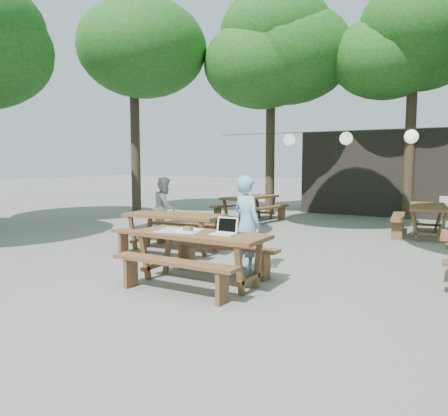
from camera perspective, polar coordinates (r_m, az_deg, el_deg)
ground at (r=6.63m, az=3.62°, el=-9.50°), size 80.00×80.00×0.00m
pavilion at (r=16.40m, az=21.87°, el=4.27°), size 6.00×3.00×2.80m
main_picnic_table at (r=6.41m, az=-3.15°, el=-6.46°), size 2.00×1.58×0.75m
picnic_table_nw at (r=8.75m, az=-6.52°, el=-3.13°), size 2.05×1.72×0.75m
picnic_table_far_w at (r=13.19m, az=3.40°, el=-0.03°), size 1.88×2.14×0.75m
picnic_table_far_e at (r=11.48m, az=25.01°, el=-1.49°), size 1.78×2.08×0.75m
woman at (r=7.02m, az=2.98°, el=-2.12°), size 0.67×0.57×1.56m
second_person at (r=10.47m, az=-7.73°, el=0.12°), size 0.77×0.85×1.42m
laptop at (r=6.22m, az=0.16°, el=-2.88°), size 0.33×0.27×0.24m
tabletop_clutter at (r=6.54m, az=-5.56°, el=-2.91°), size 0.76×0.69×0.08m
paper_lanterns at (r=12.13m, az=15.73°, el=8.77°), size 9.00×0.34×0.38m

